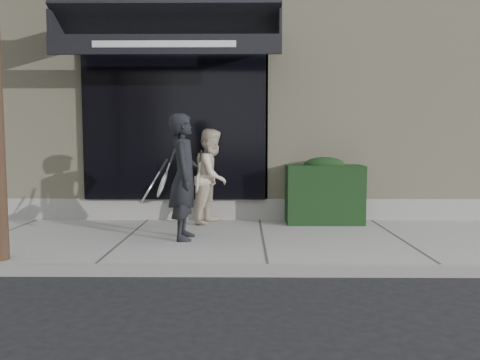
{
  "coord_description": "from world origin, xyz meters",
  "views": [
    {
      "loc": [
        -0.27,
        -6.78,
        1.56
      ],
      "look_at": [
        -0.34,
        0.6,
        0.92
      ],
      "focal_mm": 35.0,
      "sensor_mm": 36.0,
      "label": 1
    }
  ],
  "objects": [
    {
      "name": "ground",
      "position": [
        0.0,
        0.0,
        0.0
      ],
      "size": [
        80.0,
        80.0,
        0.0
      ],
      "primitive_type": "plane",
      "color": "black",
      "rests_on": "ground"
    },
    {
      "name": "sidewalk",
      "position": [
        0.0,
        0.0,
        0.06
      ],
      "size": [
        20.0,
        3.0,
        0.12
      ],
      "primitive_type": "cube",
      "color": "gray",
      "rests_on": "ground"
    },
    {
      "name": "curb",
      "position": [
        0.0,
        -1.55,
        0.07
      ],
      "size": [
        20.0,
        0.1,
        0.14
      ],
      "primitive_type": "cube",
      "color": "gray",
      "rests_on": "ground"
    },
    {
      "name": "building_facade",
      "position": [
        -0.01,
        4.96,
        2.74
      ],
      "size": [
        14.3,
        8.04,
        5.64
      ],
      "color": "#C2B994",
      "rests_on": "ground"
    },
    {
      "name": "hedge",
      "position": [
        1.1,
        1.25,
        0.66
      ],
      "size": [
        1.3,
        0.7,
        1.14
      ],
      "color": "black",
      "rests_on": "sidewalk"
    },
    {
      "name": "pedestrian_front",
      "position": [
        -1.14,
        -0.12,
        1.02
      ],
      "size": [
        0.78,
        0.86,
        1.81
      ],
      "color": "black",
      "rests_on": "sidewalk"
    },
    {
      "name": "pedestrian_back",
      "position": [
        -0.82,
        1.2,
        0.93
      ],
      "size": [
        0.87,
        0.97,
        1.62
      ],
      "color": "beige",
      "rests_on": "sidewalk"
    }
  ]
}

